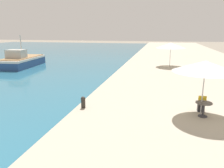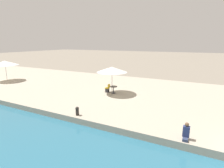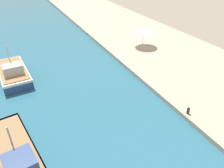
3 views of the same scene
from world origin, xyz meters
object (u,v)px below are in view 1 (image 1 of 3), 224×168
at_px(cafe_table, 204,106).
at_px(mooring_bollard, 83,102).
at_px(fishing_boat_mid, 22,61).
at_px(cafe_chair_left, 201,106).
at_px(cafe_umbrella_pink, 205,66).
at_px(cafe_umbrella_white, 171,45).

bearing_deg(cafe_table, mooring_bollard, -178.99).
bearing_deg(fishing_boat_mid, cafe_chair_left, -39.39).
bearing_deg(cafe_table, cafe_umbrella_pink, 123.83).
bearing_deg(cafe_umbrella_pink, cafe_table, -56.17).
bearing_deg(cafe_umbrella_pink, cafe_umbrella_white, 93.78).
distance_m(cafe_umbrella_white, cafe_chair_left, 15.40).
distance_m(fishing_boat_mid, cafe_table, 24.63).
bearing_deg(cafe_chair_left, mooring_bollard, -171.16).
xyz_separation_m(fishing_boat_mid, mooring_bollard, (13.76, -14.42, 0.00)).
bearing_deg(cafe_umbrella_white, fishing_boat_mid, -175.12).
bearing_deg(fishing_boat_mid, mooring_bollard, -51.63).
height_order(cafe_umbrella_pink, cafe_umbrella_white, cafe_umbrella_pink).
relative_size(cafe_umbrella_pink, cafe_chair_left, 3.44).
bearing_deg(cafe_umbrella_pink, cafe_chair_left, 80.22).
relative_size(fishing_boat_mid, cafe_umbrella_white, 2.25).
height_order(fishing_boat_mid, mooring_bollard, fishing_boat_mid).
height_order(cafe_umbrella_white, cafe_chair_left, cafe_umbrella_white).
relative_size(cafe_umbrella_white, mooring_bollard, 5.25).
distance_m(cafe_umbrella_white, cafe_table, 16.08).
xyz_separation_m(cafe_table, mooring_bollard, (-6.29, -0.11, -0.18)).
xyz_separation_m(cafe_table, cafe_chair_left, (0.02, 0.72, -0.21)).
distance_m(fishing_boat_mid, mooring_bollard, 19.93).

